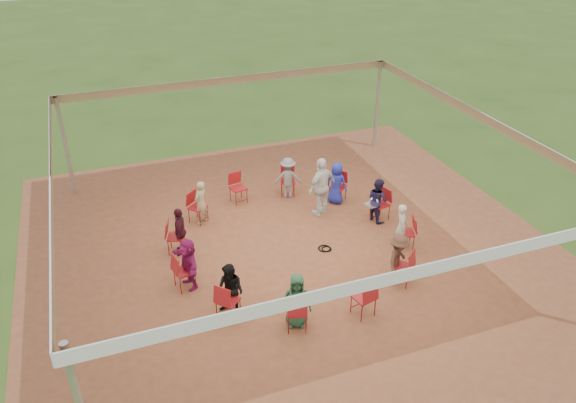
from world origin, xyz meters
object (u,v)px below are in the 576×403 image
object	(u,v)px
chair_9	(364,298)
person_seated_3	(201,203)
chair_10	(402,267)
person_seated_0	(377,200)
person_seated_4	(180,231)
chair_0	(380,204)
person_seated_1	(336,183)
person_seated_7	(297,300)
person_seated_2	(288,178)
person_seated_6	(231,290)
laptop	(373,202)
chair_7	(228,300)
standing_person	(322,187)
chair_3	(238,188)
chair_5	(176,237)
chair_2	(288,181)
cable_coil	(325,249)
chair_4	(198,207)
person_seated_9	(402,227)
person_seated_5	(188,263)
chair_1	(338,187)
person_seated_8	(398,259)
chair_11	(406,233)
chair_8	(297,311)
chair_6	(184,271)

from	to	relation	value
chair_9	person_seated_3	xyz separation A→B (m)	(-2.39, 4.86, 0.18)
chair_10	person_seated_3	bearing A→B (deg)	90.00
person_seated_0	person_seated_4	xyz separation A→B (m)	(-5.29, 0.33, 0.00)
chair_0	person_seated_1	distance (m)	1.47
person_seated_7	person_seated_2	bearing A→B (deg)	90.00
person_seated_6	laptop	size ratio (longest dim) A/B	3.29
chair_7	standing_person	bearing A→B (deg)	91.20
chair_3	chair_5	world-z (taller)	same
chair_2	chair_10	world-z (taller)	same
person_seated_1	chair_10	bearing A→B (deg)	136.23
cable_coil	chair_4	bearing A→B (deg)	138.01
person_seated_9	chair_7	bearing A→B (deg)	120.71
chair_0	standing_person	size ratio (longest dim) A/B	0.53
person_seated_6	person_seated_9	distance (m)	4.75
chair_3	standing_person	distance (m)	2.47
person_seated_3	chair_4	bearing A→B (deg)	-90.00
chair_3	chair_9	world-z (taller)	same
chair_4	person_seated_2	world-z (taller)	person_seated_2
chair_4	person_seated_5	world-z (taller)	person_seated_5
chair_2	chair_5	size ratio (longest dim) A/B	1.00
chair_1	person_seated_1	bearing A→B (deg)	90.00
person_seated_8	laptop	size ratio (longest dim) A/B	3.29
person_seated_0	person_seated_3	distance (m)	4.75
chair_10	chair_11	size ratio (longest dim) A/B	1.00
chair_8	chair_7	bearing A→B (deg)	165.00
person_seated_0	person_seated_3	bearing A→B (deg)	60.00
chair_5	person_seated_3	world-z (taller)	person_seated_3
chair_6	person_seated_3	distance (m)	2.81
chair_1	person_seated_0	xyz separation A→B (m)	(0.54, -1.35, 0.18)
person_seated_7	laptop	world-z (taller)	person_seated_7
chair_8	chair_11	xyz separation A→B (m)	(3.63, 1.81, 0.00)
chair_2	chair_8	xyz separation A→B (m)	(-1.82, -5.43, 0.00)
person_seated_3	person_seated_8	xyz separation A→B (m)	(3.63, -4.11, 0.00)
chair_10	person_seated_4	world-z (taller)	person_seated_4
chair_1	chair_4	xyz separation A→B (m)	(-4.04, 0.25, 0.00)
person_seated_7	standing_person	distance (m)	4.58
chair_1	person_seated_2	size ratio (longest dim) A/B	0.72
chair_3	cable_coil	size ratio (longest dim) A/B	2.72
chair_9	standing_person	size ratio (longest dim) A/B	0.53
chair_8	person_seated_6	xyz separation A→B (m)	(-1.15, 0.90, 0.18)
person_seated_9	standing_person	size ratio (longest dim) A/B	0.73
chair_9	chair_5	bearing A→B (deg)	120.00
chair_1	person_seated_8	bearing A→B (deg)	133.77
chair_2	chair_8	size ratio (longest dim) A/B	1.00
chair_1	person_seated_2	world-z (taller)	person_seated_2
chair_7	person_seated_0	world-z (taller)	person_seated_0
person_seated_5	laptop	xyz separation A→B (m)	(5.22, 1.06, -0.03)
chair_0	chair_11	xyz separation A→B (m)	(-0.09, -1.48, 0.00)
chair_5	chair_0	bearing A→B (deg)	105.00
person_seated_1	chair_7	bearing A→B (deg)	90.00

